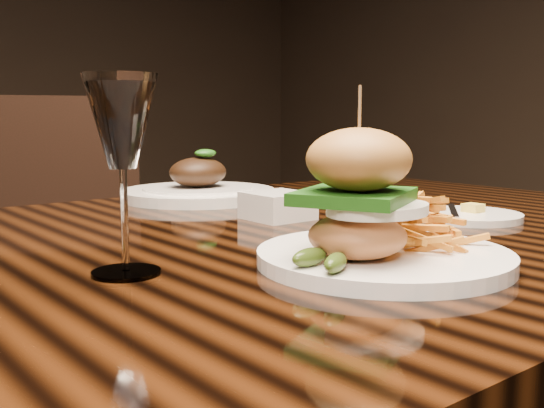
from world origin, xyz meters
TOP-DOWN VIEW (x-y plane):
  - dining_table at (0.00, 0.00)m, footprint 1.60×0.90m
  - burger_plate at (0.07, -0.22)m, footprint 0.26×0.26m
  - side_saucer at (0.39, -0.10)m, footprint 0.15×0.15m
  - ramekin at (0.18, 0.07)m, footprint 0.11×0.11m
  - wine_glass at (-0.14, -0.09)m, footprint 0.07×0.07m
  - far_dish at (0.21, 0.34)m, footprint 0.28×0.28m
  - chair_far at (0.13, 0.89)m, footprint 0.58×0.58m

SIDE VIEW (x-z plane):
  - chair_far at x=0.13m, z-range 0.06..1.01m
  - dining_table at x=0.00m, z-range 0.30..1.05m
  - side_saucer at x=0.39m, z-range 0.74..0.77m
  - far_dish at x=0.21m, z-range 0.72..0.81m
  - ramekin at x=0.18m, z-range 0.75..0.79m
  - burger_plate at x=0.07m, z-range 0.71..0.88m
  - wine_glass at x=-0.14m, z-range 0.79..0.98m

